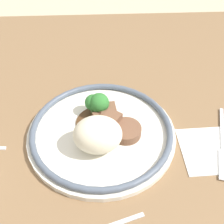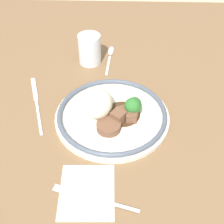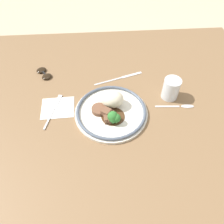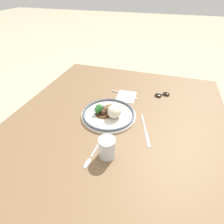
# 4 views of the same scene
# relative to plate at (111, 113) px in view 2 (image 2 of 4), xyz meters

# --- Properties ---
(ground_plane) EXTENTS (8.00, 8.00, 0.00)m
(ground_plane) POSITION_rel_plate_xyz_m (0.05, 0.05, -0.07)
(ground_plane) COLOR tan
(dining_table) EXTENTS (1.29, 1.10, 0.05)m
(dining_table) POSITION_rel_plate_xyz_m (0.05, 0.05, -0.04)
(dining_table) COLOR brown
(dining_table) RESTS_ON ground
(napkin) EXTENTS (0.13, 0.11, 0.00)m
(napkin) POSITION_rel_plate_xyz_m (-0.21, 0.04, -0.02)
(napkin) COLOR white
(napkin) RESTS_ON dining_table
(plate) EXTENTS (0.29, 0.29, 0.08)m
(plate) POSITION_rel_plate_xyz_m (0.00, 0.00, 0.00)
(plate) COLOR silver
(plate) RESTS_ON dining_table
(juice_glass) EXTENTS (0.07, 0.07, 0.09)m
(juice_glass) POSITION_rel_plate_xyz_m (0.25, 0.07, 0.02)
(juice_glass) COLOR yellow
(juice_glass) RESTS_ON dining_table
(fork) EXTENTS (0.06, 0.18, 0.00)m
(fork) POSITION_rel_plate_xyz_m (-0.23, 0.04, -0.02)
(fork) COLOR silver
(fork) RESTS_ON napkin
(knife) EXTENTS (0.22, 0.08, 0.00)m
(knife) POSITION_rel_plate_xyz_m (0.06, 0.20, -0.02)
(knife) COLOR silver
(knife) RESTS_ON dining_table
(spoon) EXTENTS (0.16, 0.02, 0.01)m
(spoon) POSITION_rel_plate_xyz_m (0.29, 0.01, -0.02)
(spoon) COLOR silver
(spoon) RESTS_ON dining_table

